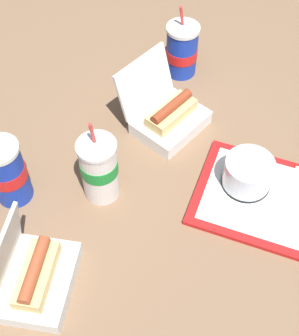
% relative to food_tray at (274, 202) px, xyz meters
% --- Properties ---
extents(ground_plane, '(3.20, 3.20, 0.00)m').
position_rel_food_tray_xyz_m(ground_plane, '(0.33, -0.05, -0.01)').
color(ground_plane, brown).
extents(food_tray, '(0.42, 0.34, 0.01)m').
position_rel_food_tray_xyz_m(food_tray, '(0.00, 0.00, 0.00)').
color(food_tray, red).
rests_on(food_tray, ground_plane).
extents(cake_container, '(0.12, 0.12, 0.08)m').
position_rel_food_tray_xyz_m(cake_container, '(0.07, -0.04, 0.04)').
color(cake_container, black).
rests_on(cake_container, food_tray).
extents(plastic_fork, '(0.08, 0.09, 0.00)m').
position_rel_food_tray_xyz_m(plastic_fork, '(-0.04, 0.10, 0.01)').
color(plastic_fork, white).
rests_on(plastic_fork, food_tray).
extents(clamshell_hotdog_corner, '(0.15, 0.19, 0.17)m').
position_rel_food_tray_xyz_m(clamshell_hotdog_corner, '(0.50, 0.27, 0.03)').
color(clamshell_hotdog_corner, white).
rests_on(clamshell_hotdog_corner, ground_plane).
extents(clamshell_hotdog_right, '(0.25, 0.25, 0.17)m').
position_rel_food_tray_xyz_m(clamshell_hotdog_right, '(0.28, -0.22, 0.03)').
color(clamshell_hotdog_right, white).
rests_on(clamshell_hotdog_right, ground_plane).
extents(soda_cup_front, '(0.09, 0.09, 0.23)m').
position_rel_food_tray_xyz_m(soda_cup_front, '(0.41, 0.02, 0.08)').
color(soda_cup_front, white).
rests_on(soda_cup_front, ground_plane).
extents(soda_cup_right, '(0.09, 0.09, 0.23)m').
position_rel_food_tray_xyz_m(soda_cup_right, '(0.61, 0.05, 0.08)').
color(soda_cup_right, '#1938B7').
rests_on(soda_cup_right, ground_plane).
extents(soda_cup_left, '(0.09, 0.09, 0.22)m').
position_rel_food_tray_xyz_m(soda_cup_left, '(0.26, -0.44, 0.07)').
color(soda_cup_left, '#1938B7').
rests_on(soda_cup_left, ground_plane).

